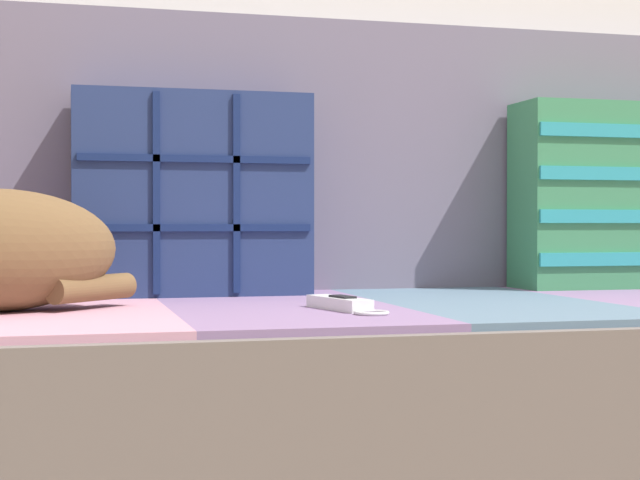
% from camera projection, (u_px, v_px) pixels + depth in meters
% --- Properties ---
extents(couch, '(2.18, 0.84, 0.39)m').
position_uv_depth(couch, '(376.00, 422.00, 1.59)').
color(couch, '#3D3838').
rests_on(couch, ground_plane).
extents(sofa_backrest, '(2.13, 0.14, 0.51)m').
position_uv_depth(sofa_backrest, '(321.00, 157.00, 1.92)').
color(sofa_backrest, slate).
rests_on(sofa_backrest, couch).
extents(throw_pillow_quilted, '(0.41, 0.14, 0.35)m').
position_uv_depth(throw_pillow_quilted, '(192.00, 194.00, 1.71)').
color(throw_pillow_quilted, navy).
rests_on(throw_pillow_quilted, couch).
extents(throw_pillow_striped, '(0.39, 0.14, 0.36)m').
position_uv_depth(throw_pillow_striped, '(613.00, 196.00, 1.92)').
color(throw_pillow_striped, '#3D8956').
rests_on(throw_pillow_striped, couch).
extents(game_remote_far, '(0.09, 0.19, 0.02)m').
position_uv_depth(game_remote_far, '(342.00, 304.00, 1.41)').
color(game_remote_far, white).
rests_on(game_remote_far, couch).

